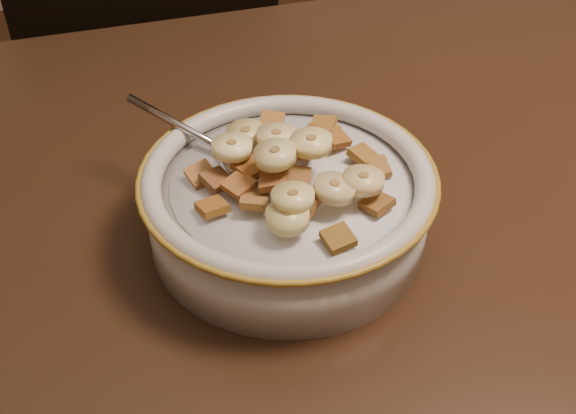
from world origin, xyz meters
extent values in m
cube|color=black|center=(0.00, 0.00, 0.73)|extent=(1.44, 0.97, 0.04)
cube|color=black|center=(-0.19, 0.51, 0.48)|extent=(0.43, 0.43, 0.96)
cylinder|color=#B4B1AE|center=(-0.13, 0.02, 0.78)|extent=(0.22, 0.22, 0.05)
cylinder|color=silver|center=(-0.13, 0.02, 0.80)|extent=(0.18, 0.18, 0.00)
ellipsoid|color=#ADADAD|center=(-0.15, 0.05, 0.81)|extent=(0.07, 0.07, 0.01)
cube|color=brown|center=(-0.11, -0.06, 0.81)|extent=(0.02, 0.02, 0.01)
cube|color=brown|center=(-0.13, 0.04, 0.83)|extent=(0.03, 0.03, 0.01)
cube|color=brown|center=(-0.16, 0.03, 0.82)|extent=(0.03, 0.03, 0.01)
cube|color=#9D5520|center=(-0.13, 0.10, 0.81)|extent=(0.03, 0.03, 0.01)
cube|color=#93551F|center=(-0.08, 0.06, 0.81)|extent=(0.03, 0.03, 0.01)
cube|color=#9B662F|center=(-0.19, 0.04, 0.81)|extent=(0.03, 0.03, 0.01)
cube|color=#9A5B31|center=(-0.15, 0.00, 0.82)|extent=(0.03, 0.03, 0.01)
cube|color=olive|center=(-0.06, 0.01, 0.81)|extent=(0.02, 0.02, 0.01)
cube|color=brown|center=(-0.17, 0.07, 0.81)|extent=(0.03, 0.02, 0.01)
cube|color=brown|center=(-0.13, -0.02, 0.82)|extent=(0.03, 0.03, 0.01)
cube|color=olive|center=(-0.11, 0.05, 0.82)|extent=(0.03, 0.03, 0.01)
cube|color=brown|center=(-0.13, 0.00, 0.82)|extent=(0.03, 0.03, 0.01)
cube|color=#964E1E|center=(-0.10, 0.07, 0.82)|extent=(0.03, 0.03, 0.01)
cube|color=olive|center=(-0.14, 0.08, 0.82)|extent=(0.02, 0.02, 0.01)
cube|color=brown|center=(-0.17, 0.01, 0.82)|extent=(0.03, 0.03, 0.01)
cube|color=#956519|center=(-0.12, 0.07, 0.81)|extent=(0.03, 0.03, 0.01)
cube|color=brown|center=(-0.12, 0.03, 0.83)|extent=(0.02, 0.02, 0.01)
cube|color=brown|center=(-0.16, -0.01, 0.82)|extent=(0.03, 0.03, 0.01)
cube|color=brown|center=(-0.07, 0.03, 0.81)|extent=(0.03, 0.03, 0.01)
cube|color=brown|center=(-0.19, 0.00, 0.81)|extent=(0.03, 0.03, 0.01)
cube|color=brown|center=(-0.08, 0.08, 0.81)|extent=(0.02, 0.03, 0.01)
cube|color=brown|center=(-0.11, 0.06, 0.81)|extent=(0.02, 0.02, 0.01)
cube|color=#8C5B19|center=(-0.08, 0.08, 0.81)|extent=(0.03, 0.03, 0.01)
cube|color=brown|center=(-0.18, 0.03, 0.81)|extent=(0.03, 0.03, 0.01)
cube|color=#925D2A|center=(-0.07, -0.03, 0.81)|extent=(0.03, 0.03, 0.01)
cube|color=brown|center=(-0.12, 0.08, 0.81)|extent=(0.02, 0.02, 0.01)
cylinder|color=#D8C079|center=(-0.15, -0.04, 0.82)|extent=(0.03, 0.04, 0.01)
cylinder|color=#E8CA80|center=(-0.14, -0.03, 0.83)|extent=(0.04, 0.04, 0.01)
cylinder|color=#FAF1A3|center=(-0.17, 0.04, 0.83)|extent=(0.04, 0.04, 0.01)
cylinder|color=tan|center=(-0.11, -0.02, 0.83)|extent=(0.04, 0.04, 0.02)
cylinder|color=#D1B776|center=(-0.11, 0.03, 0.84)|extent=(0.03, 0.03, 0.01)
cylinder|color=#E3C974|center=(-0.11, 0.02, 0.84)|extent=(0.04, 0.04, 0.01)
cylinder|color=beige|center=(-0.13, 0.04, 0.83)|extent=(0.04, 0.04, 0.01)
cylinder|color=beige|center=(-0.08, -0.01, 0.82)|extent=(0.04, 0.04, 0.01)
cylinder|color=#CFC370|center=(-0.14, 0.01, 0.84)|extent=(0.04, 0.04, 0.01)
cylinder|color=tan|center=(-0.15, 0.06, 0.82)|extent=(0.04, 0.04, 0.01)
camera|label=1|loc=(-0.24, -0.40, 1.15)|focal=45.00mm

